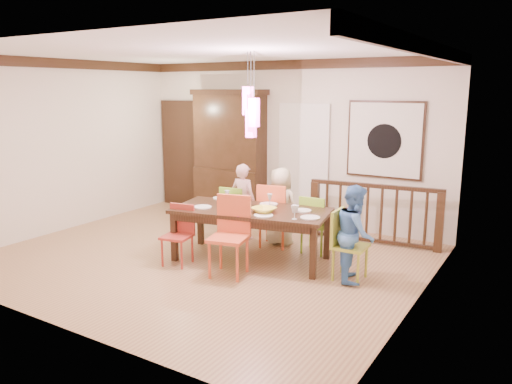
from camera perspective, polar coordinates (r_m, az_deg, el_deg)
The scene contains 37 objects.
floor at distance 7.35m, azimuth -5.82°, elevation -7.49°, with size 6.00×6.00×0.00m, color #8F6445.
ceiling at distance 6.96m, azimuth -6.33°, elevation 15.68°, with size 6.00×6.00×0.00m, color white.
wall_back at distance 9.10m, azimuth 3.60°, elevation 5.66°, with size 6.00×6.00×0.00m, color beige.
wall_left at distance 9.14m, azimuth -21.21°, elevation 4.91°, with size 5.00×5.00×0.00m, color beige.
wall_right at distance 5.72m, azimuth 18.54°, elevation 1.40°, with size 5.00×5.00×0.00m, color beige.
crown_molding at distance 6.95m, azimuth -6.32°, elevation 15.02°, with size 6.00×5.00×0.16m, color black, non-canonical shape.
panel_door at distance 10.45m, azimuth -8.29°, elevation 4.14°, with size 1.04×0.07×2.24m, color black.
white_doorway at distance 8.97m, azimuth 5.44°, elevation 2.96°, with size 0.97×0.05×2.22m, color silver.
painting at distance 8.36m, azimuth 14.49°, elevation 5.79°, with size 1.25×0.06×1.25m.
pendant_cluster at distance 6.84m, azimuth -0.58°, elevation 9.16°, with size 0.27×0.21×1.14m.
dining_table at distance 7.05m, azimuth -0.56°, elevation -2.58°, with size 2.33×1.40×0.75m.
chair_far_left at distance 8.13m, azimuth -2.34°, elevation -1.88°, with size 0.45×0.45×0.87m.
chair_far_mid at distance 7.71m, azimuth 2.17°, elevation -2.09°, with size 0.54×0.54×1.00m.
chair_far_right at distance 7.48m, azimuth 6.90°, elevation -3.18°, with size 0.40×0.40×0.87m.
chair_near_left at distance 7.00m, azimuth -9.04°, elevation -4.48°, with size 0.44×0.44×0.83m.
chair_near_mid at distance 6.49m, azimuth -3.18°, elevation -4.54°, with size 0.57×0.57×1.04m.
chair_end_right at distance 6.49m, azimuth 10.77°, elevation -5.48°, with size 0.42×0.42×0.90m.
china_hutch at distance 9.54m, azimuth -3.03°, elevation 4.44°, with size 1.52×0.46×2.40m.
balustrade at distance 8.05m, azimuth 13.35°, elevation -2.33°, with size 2.08×0.31×0.96m.
person_far_left at distance 8.10m, azimuth -1.45°, elevation -1.07°, with size 0.45×0.30×1.23m, color #FBBFC4.
person_far_mid at distance 7.79m, azimuth 2.83°, elevation -1.65°, with size 0.60×0.39×1.22m, color beige.
person_end_right at distance 6.45m, azimuth 11.26°, elevation -4.64°, with size 0.60×0.47×1.24m, color #467EC6.
serving_bowl at distance 6.80m, azimuth 0.91°, elevation -2.09°, with size 0.32×0.32×0.08m, color yellow.
small_bowl at distance 7.25m, azimuth -2.04°, elevation -1.29°, with size 0.19×0.19×0.06m, color white.
cup_left at distance 7.20m, azimuth -3.98°, elevation -1.29°, with size 0.11×0.11×0.09m, color silver.
cup_right at distance 6.84m, azimuth 4.47°, elevation -1.95°, with size 0.11×0.11×0.10m, color silver.
plate_far_left at distance 7.71m, azimuth -3.98°, elevation -0.69°, with size 0.26×0.26×0.01m, color white.
plate_far_mid at distance 7.29m, azimuth 1.45°, elevation -1.39°, with size 0.26×0.26×0.01m, color white.
plate_far_right at distance 6.94m, azimuth 5.28°, elevation -2.12°, with size 0.26×0.26×0.01m, color white.
plate_near_left at distance 7.16m, azimuth -6.14°, elevation -1.71°, with size 0.26×0.26×0.01m, color white.
plate_near_mid at distance 6.65m, azimuth 0.87°, elevation -2.68°, with size 0.26×0.26×0.01m, color white.
plate_end_right at distance 6.58m, azimuth 6.21°, elevation -2.92°, with size 0.26×0.26×0.01m, color white.
wine_glass_a at distance 7.39m, azimuth -3.32°, elevation -0.53°, with size 0.08×0.08×0.19m, color #590C19, non-canonical shape.
wine_glass_b at distance 7.14m, azimuth 1.58°, elevation -0.96°, with size 0.08×0.08×0.19m, color silver, non-canonical shape.
wine_glass_c at distance 6.90m, azimuth -2.39°, elevation -1.42°, with size 0.08×0.08×0.19m, color #590C19, non-canonical shape.
wine_glass_d at distance 6.48m, azimuth 4.43°, elevation -2.32°, with size 0.08×0.08×0.19m, color silver, non-canonical shape.
napkin at distance 6.70m, azimuth -2.30°, elevation -2.60°, with size 0.18×0.14×0.01m, color #D83359.
Camera 1 is at (4.24, -5.50, 2.42)m, focal length 35.00 mm.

